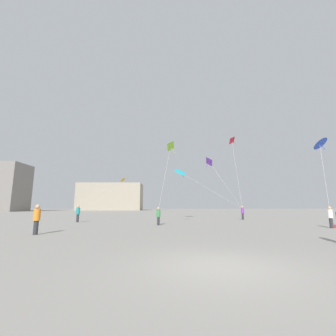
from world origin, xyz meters
The scene contains 14 objects.
ground_plane centered at (0.00, 0.00, 0.00)m, with size 300.00×300.00×0.00m, color gray.
person_in_white centered at (11.93, 10.27, 0.90)m, with size 0.36×0.36×1.65m.
person_in_green centered at (-1.21, 13.93, 0.86)m, with size 0.34×0.34×1.57m.
person_in_orange centered at (-8.64, 7.76, 0.97)m, with size 0.38×0.38×1.76m.
person_in_teal centered at (-9.59, 18.48, 0.98)m, with size 0.39×0.39×1.78m.
person_in_purple centered at (9.62, 21.56, 0.92)m, with size 0.37×0.37×1.68m.
kite_lime_delta centered at (-0.18, 13.57, 7.01)m, with size 1.53×1.28×6.15m.
kite_cyan_delta centered at (2.03, 22.78, 6.06)m, with size 8.63×2.15×5.23m.
kite_cobalt_diamond centered at (13.15, 11.98, 7.22)m, with size 2.11×2.57×6.44m.
kite_violet_delta centered at (6.19, 23.73, 7.71)m, with size 3.95×3.07×6.96m.
kite_crimson_delta centered at (10.74, 26.99, 11.79)m, with size 1.91×6.41×11.09m.
kite_amber_diamond centered at (-7.32, 36.04, 6.53)m, with size 2.91×18.53×5.71m.
building_centre_hall centered at (-19.00, 92.08, 5.60)m, with size 26.87×13.97×11.20m.
handbag_beside_flyer centered at (12.28, 10.37, 0.12)m, with size 0.32×0.14×0.24m, color maroon.
Camera 1 is at (-1.89, -6.44, 1.64)m, focal length 24.06 mm.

